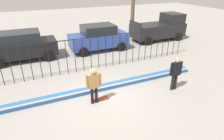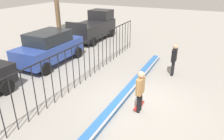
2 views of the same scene
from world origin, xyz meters
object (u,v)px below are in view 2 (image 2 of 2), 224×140
(camera_operator, at_px, (174,57))
(skateboard, at_px, (139,106))
(skateboarder, at_px, (140,88))
(parked_car_blue, at_px, (49,47))
(pickup_truck, at_px, (94,27))

(camera_operator, bearing_deg, skateboard, 10.79)
(skateboarder, relative_size, camera_operator, 0.98)
(parked_car_blue, xyz_separation_m, pickup_truck, (5.87, 0.40, 0.06))
(skateboard, xyz_separation_m, pickup_truck, (8.14, 6.75, 0.98))
(skateboard, bearing_deg, camera_operator, -27.97)
(skateboarder, bearing_deg, skateboard, 30.44)
(pickup_truck, bearing_deg, skateboarder, -137.90)
(skateboarder, bearing_deg, camera_operator, 3.85)
(skateboard, xyz_separation_m, camera_operator, (3.63, -0.57, 0.96))
(parked_car_blue, bearing_deg, skateboard, -112.91)
(skateboarder, xyz_separation_m, parked_car_blue, (2.54, 6.45, -0.03))
(pickup_truck, bearing_deg, parked_car_blue, -173.16)
(skateboarder, distance_m, camera_operator, 3.93)
(skateboard, relative_size, camera_operator, 0.47)
(skateboard, xyz_separation_m, parked_car_blue, (2.27, 6.35, 0.91))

